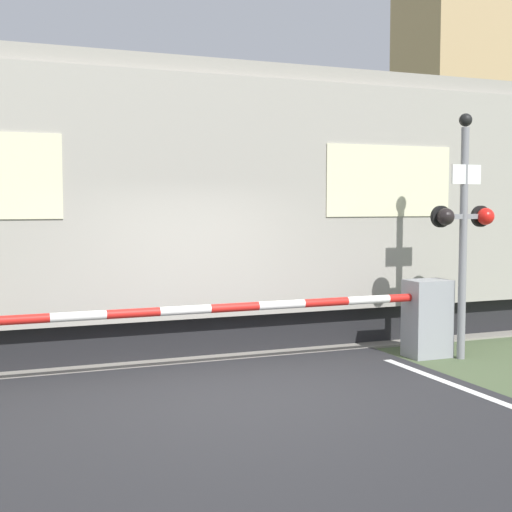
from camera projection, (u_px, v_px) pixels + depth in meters
name	position (u px, v px, depth m)	size (l,w,h in m)	color
ground_plane	(242.00, 398.00, 8.00)	(80.00, 80.00, 0.00)	#475638
track_bed	(166.00, 341.00, 11.17)	(36.00, 3.20, 0.13)	gray
train	(343.00, 206.00, 12.17)	(21.41, 2.94, 4.18)	black
crossing_barrier	(385.00, 316.00, 9.88)	(6.89, 0.44, 1.10)	gray
signal_post	(464.00, 221.00, 9.89)	(0.98, 0.26, 3.42)	gray
distant_building	(449.00, 110.00, 35.90)	(4.75, 4.75, 13.71)	tan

